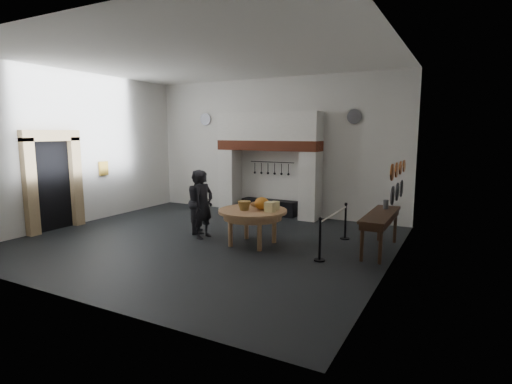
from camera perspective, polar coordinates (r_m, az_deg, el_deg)
The scene contains 39 objects.
floor at distance 10.32m, azimuth -7.31°, elevation -6.93°, with size 9.00×8.00×0.02m, color black.
ceiling at distance 10.10m, azimuth -7.82°, elevation 18.49°, with size 9.00×8.00×0.02m, color silver.
wall_back at distance 13.42m, azimuth 2.46°, elevation 6.45°, with size 9.00×0.02×4.50m, color silver.
wall_front at distance 7.10m, azimuth -26.66°, elevation 3.64°, with size 9.00×0.02×4.50m, color silver.
wall_left at distance 13.10m, azimuth -23.89°, elevation 5.67°, with size 0.02×8.00×4.50m, color silver.
wall_right at distance 8.22m, azimuth 19.03°, elevation 4.63°, with size 0.02×8.00×4.50m, color silver.
chimney_pier_left at distance 13.91m, azimuth -3.68°, elevation 1.66°, with size 0.55×0.70×2.15m, color silver.
chimney_pier_right at distance 12.63m, azimuth 7.79°, elevation 0.89°, with size 0.55×0.70×2.15m, color silver.
hearth_brick_band at distance 13.10m, azimuth 1.80°, elevation 6.66°, with size 3.50×0.72×0.32m, color #9E442B.
chimney_hood at distance 13.10m, azimuth 1.81°, elevation 9.33°, with size 3.50×0.70×0.90m, color silver.
iron_range at distance 13.39m, azimuth 1.89°, elevation -2.17°, with size 1.90×0.45×0.50m, color black.
utensil_rail at distance 13.37m, azimuth 2.30°, elevation 4.30°, with size 0.02×0.02×1.60m, color black.
door_recess at distance 12.56m, azimuth -27.10°, elevation 0.78°, with size 0.04×1.10×2.50m, color black.
door_jamb_near at distance 12.10m, azimuth -29.57°, elevation 0.58°, with size 0.22×0.30×2.60m, color tan.
door_jamb_far at distance 12.89m, azimuth -24.34°, elevation 1.37°, with size 0.22×0.30×2.60m, color tan.
door_lintel at distance 12.40m, azimuth -27.30°, elevation 7.18°, with size 0.22×1.70×0.30m, color tan.
wall_plaque at distance 13.61m, azimuth -20.95°, elevation 3.18°, with size 0.05×0.34×0.44m, color gold.
work_table at distance 9.73m, azimuth -0.49°, elevation -2.73°, with size 1.68×1.68×0.07m, color tan.
pumpkin at distance 9.69m, azimuth 0.83°, elevation -1.64°, with size 0.36×0.36×0.31m, color orange.
cheese_block_big at distance 9.43m, azimuth 2.04°, elevation -2.14°, with size 0.22×0.22×0.24m, color #EDD98E.
cheese_block_small at distance 9.71m, azimuth 2.71°, elevation -1.95°, with size 0.18×0.18×0.20m, color #FFEC98.
wicker_basket at distance 9.64m, azimuth -1.70°, elevation -1.96°, with size 0.32×0.32×0.22m, color olive.
bread_loaf at distance 10.06m, azimuth -0.04°, elevation -1.78°, with size 0.31×0.18×0.13m, color #916033.
visitor_near at distance 10.45m, azimuth -7.53°, elevation -1.77°, with size 0.65×0.42×1.77m, color black.
visitor_far at distance 11.00m, azimuth -8.02°, elevation -1.34°, with size 0.84×0.66×1.74m, color black.
side_table at distance 9.61m, azimuth 17.39°, elevation -3.09°, with size 0.55×2.20×0.06m, color #381D14.
pewter_jug at distance 10.17m, azimuth 18.06°, elevation -1.69°, with size 0.12×0.12×0.22m, color #525257.
copper_pan_a at distance 8.44m, azimuth 18.88°, elevation 2.69°, with size 0.34×0.34×0.03m, color #C6662D.
copper_pan_b at distance 8.98m, azimuth 19.45°, elevation 2.99°, with size 0.32×0.32×0.03m, color #C6662D.
copper_pan_c at distance 9.53m, azimuth 19.95°, elevation 3.26°, with size 0.30×0.30×0.03m, color #C6662D.
copper_pan_d at distance 10.07m, azimuth 20.40°, elevation 3.49°, with size 0.28×0.28×0.03m, color #C6662D.
pewter_plate_left at distance 8.70m, azimuth 18.93°, elevation -0.47°, with size 0.40×0.40×0.03m, color #4C4C51.
pewter_plate_mid at distance 9.29m, azimuth 19.53°, elevation 0.04°, with size 0.40×0.40×0.03m, color #4C4C51.
pewter_plate_right at distance 9.87m, azimuth 20.05°, elevation 0.50°, with size 0.40×0.40×0.03m, color #4C4C51.
pewter_plate_back_left at distance 14.75m, azimuth -7.24°, elevation 10.27°, with size 0.44×0.44×0.03m, color #4C4C51.
pewter_plate_back_right at distance 12.45m, azimuth 13.88°, elevation 10.42°, with size 0.44×0.44×0.03m, color #4C4C51.
barrier_post_near at distance 8.70m, azimuth 9.11°, elevation -6.85°, with size 0.05×0.05×0.90m, color black.
barrier_post_far at distance 10.56m, azimuth 12.65°, elevation -4.20°, with size 0.05×0.05×0.90m, color black.
barrier_rope at distance 9.54m, azimuth 11.12°, elevation -3.07°, with size 0.04×0.04×2.00m, color white.
Camera 1 is at (5.78, -8.10, 2.75)m, focal length 28.00 mm.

